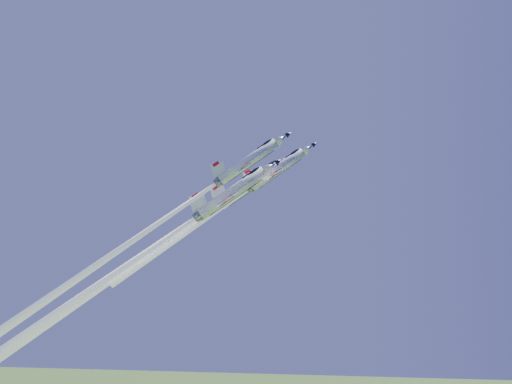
# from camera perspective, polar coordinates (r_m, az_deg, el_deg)

# --- Properties ---
(jet_lead) EXTENTS (32.81, 10.90, 29.15)m
(jet_lead) POSITION_cam_1_polar(r_m,az_deg,el_deg) (99.84, -3.66, -1.72)
(jet_lead) COLOR white
(jet_left) EXTENTS (49.78, 16.97, 45.38)m
(jet_left) POSITION_cam_1_polar(r_m,az_deg,el_deg) (108.20, -10.17, -5.80)
(jet_left) COLOR white
(jet_right) EXTENTS (44.11, 15.44, 40.61)m
(jet_right) POSITION_cam_1_polar(r_m,az_deg,el_deg) (93.21, -11.22, -4.09)
(jet_right) COLOR white
(jet_slot) EXTENTS (54.49, 19.16, 50.24)m
(jet_slot) POSITION_cam_1_polar(r_m,az_deg,el_deg) (101.22, -14.48, -8.26)
(jet_slot) COLOR white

